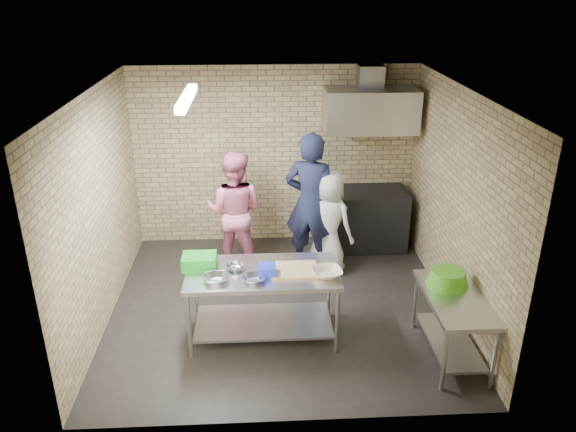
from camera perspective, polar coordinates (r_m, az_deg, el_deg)
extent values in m
plane|color=black|center=(7.19, -0.72, -9.10)|extent=(4.20, 4.20, 0.00)
plane|color=black|center=(6.18, -0.85, 12.55)|extent=(4.20, 4.20, 0.00)
cube|color=tan|center=(8.44, -1.35, 6.07)|extent=(4.20, 0.06, 2.70)
cube|color=tan|center=(4.78, 0.24, -8.28)|extent=(4.20, 0.06, 2.70)
cube|color=tan|center=(6.82, -18.70, 0.48)|extent=(0.06, 4.00, 2.70)
cube|color=tan|center=(6.96, 16.76, 1.21)|extent=(0.06, 4.00, 2.70)
cube|color=#BABCC2|center=(6.44, -2.55, -8.91)|extent=(1.69, 0.85, 0.85)
cube|color=silver|center=(6.39, 16.35, -10.72)|extent=(0.60, 1.20, 0.75)
cube|color=black|center=(8.58, 7.84, -0.29)|extent=(1.20, 0.70, 0.90)
cube|color=silver|center=(8.11, 8.41, 10.60)|extent=(1.30, 0.60, 0.60)
cube|color=#A5A8AD|center=(8.17, 8.40, 13.91)|extent=(0.35, 0.30, 0.30)
cube|color=#3F2B19|center=(8.40, 10.13, 9.65)|extent=(0.80, 0.20, 0.04)
cube|color=white|center=(6.23, -10.27, 11.72)|extent=(0.10, 1.25, 0.08)
cube|color=green|center=(6.33, -9.01, -4.59)|extent=(0.38, 0.28, 0.15)
cube|color=#1B35D0|center=(6.11, -2.14, -5.55)|extent=(0.19, 0.19, 0.12)
cube|color=#D6B97B|center=(6.21, 0.63, -5.51)|extent=(0.52, 0.39, 0.03)
imported|color=silver|center=(6.05, -7.36, -6.34)|extent=(0.31, 0.31, 0.06)
imported|color=#B2B5B9|center=(6.26, -5.38, -5.19)|extent=(0.23, 0.23, 0.06)
imported|color=silver|center=(6.02, -3.55, -6.40)|extent=(0.28, 0.28, 0.06)
imported|color=beige|center=(6.11, 4.00, -5.78)|extent=(0.38, 0.38, 0.08)
cylinder|color=#B22619|center=(8.32, 8.48, 10.41)|extent=(0.07, 0.07, 0.18)
cylinder|color=green|center=(8.41, 11.18, 10.26)|extent=(0.06, 0.06, 0.15)
imported|color=#141632|center=(7.61, 2.33, 1.26)|extent=(0.85, 0.70, 1.99)
imported|color=pink|center=(7.76, -5.45, 0.49)|extent=(0.97, 0.84, 1.71)
imported|color=white|center=(7.70, 4.17, -0.63)|extent=(0.85, 0.82, 1.47)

